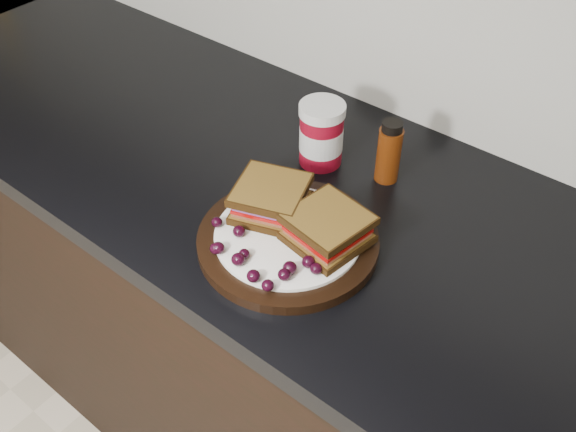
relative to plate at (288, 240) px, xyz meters
The scene contains 31 objects.
base_cabinets 0.56m from the plate, 156.41° to the left, with size 3.96×0.58×0.86m, color black.
countertop 0.29m from the plate, 156.41° to the left, with size 3.98×0.60×0.04m, color black.
plate is the anchor object (origin of this frame).
sandwich_left 0.07m from the plate, 155.89° to the left, with size 0.11×0.11×0.05m, color brown, non-canonical shape.
sandwich_right 0.07m from the plate, 24.95° to the left, with size 0.11×0.11×0.05m, color brown, non-canonical shape.
grape_0 0.11m from the plate, 149.84° to the right, with size 0.02×0.02×0.02m, color black.
grape_1 0.08m from the plate, 137.73° to the right, with size 0.02×0.02×0.02m, color black.
grape_2 0.12m from the plate, 120.38° to the right, with size 0.02×0.02×0.02m, color black.
grape_3 0.11m from the plate, 120.02° to the right, with size 0.02×0.02×0.02m, color black.
grape_4 0.10m from the plate, 99.76° to the right, with size 0.02×0.02×0.02m, color black.
grape_5 0.09m from the plate, 102.57° to the right, with size 0.02×0.02×0.02m, color black.
grape_6 0.11m from the plate, 78.30° to the right, with size 0.02×0.02×0.02m, color black.
grape_7 0.12m from the plate, 65.36° to the right, with size 0.02×0.02×0.02m, color black.
grape_8 0.10m from the plate, 54.52° to the right, with size 0.02×0.02×0.02m, color black.
grape_9 0.08m from the plate, 49.56° to the right, with size 0.02×0.02×0.02m, color black.
grape_10 0.09m from the plate, 24.99° to the right, with size 0.02×0.02×0.02m, color black.
grape_11 0.08m from the plate, 27.96° to the right, with size 0.02×0.02×0.02m, color black.
grape_12 0.09m from the plate, 10.16° to the right, with size 0.02×0.02×0.02m, color black.
grape_13 0.09m from the plate, 19.07° to the left, with size 0.02×0.02×0.02m, color black.
grape_14 0.08m from the plate, 33.85° to the left, with size 0.02×0.02×0.01m, color black.
grape_15 0.06m from the plate, 32.20° to the left, with size 0.02×0.02×0.02m, color black.
grape_16 0.08m from the plate, 134.90° to the left, with size 0.02×0.02×0.02m, color black.
grape_17 0.07m from the plate, 153.36° to the left, with size 0.02×0.02×0.02m, color black.
grape_18 0.08m from the plate, behind, with size 0.02×0.02×0.02m, color black.
grape_19 0.08m from the plate, behind, with size 0.02×0.02×0.02m, color black.
grape_20 0.07m from the plate, 164.33° to the right, with size 0.02×0.02×0.01m, color black.
grape_21 0.06m from the plate, 160.91° to the left, with size 0.02×0.02×0.01m, color black.
grape_22 0.07m from the plate, 166.58° to the left, with size 0.01×0.01×0.01m, color black.
grape_23 0.09m from the plate, behind, with size 0.02×0.02×0.02m, color black.
condiment_jar 0.22m from the plate, 113.41° to the left, with size 0.08×0.08×0.12m, color maroon.
oil_bottle 0.24m from the plate, 82.61° to the left, with size 0.04×0.04×0.12m, color #512008.
Camera 1 is at (0.70, 1.04, 1.60)m, focal length 40.00 mm.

